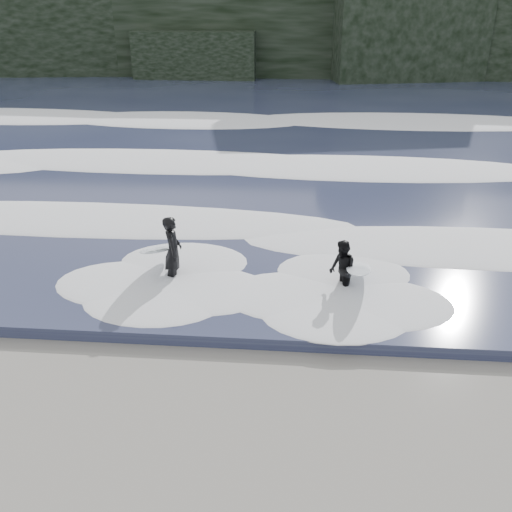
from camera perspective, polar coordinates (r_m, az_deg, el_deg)
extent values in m
plane|color=brown|center=(10.47, -2.96, -18.73)|extent=(120.00, 120.00, 0.00)
cube|color=#2D3350|center=(37.14, 3.07, 14.30)|extent=(90.00, 52.00, 0.30)
cube|color=black|center=(53.49, 3.90, 22.91)|extent=(70.00, 9.00, 10.00)
ellipsoid|color=white|center=(17.85, 0.78, 2.73)|extent=(60.00, 3.20, 0.20)
ellipsoid|color=white|center=(24.44, 1.98, 9.09)|extent=(60.00, 4.00, 0.24)
ellipsoid|color=white|center=(33.16, 2.82, 13.49)|extent=(60.00, 4.80, 0.30)
imported|color=black|center=(15.11, -8.30, 0.45)|extent=(0.59, 0.79, 1.95)
ellipsoid|color=silver|center=(15.23, -9.74, 0.71)|extent=(0.82, 2.17, 0.78)
imported|color=black|center=(14.60, 8.59, -1.36)|extent=(0.80, 0.90, 1.55)
ellipsoid|color=silver|center=(14.62, 10.25, -1.22)|extent=(0.91, 2.33, 0.81)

